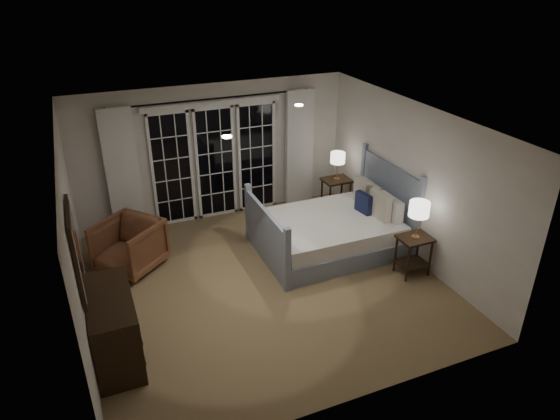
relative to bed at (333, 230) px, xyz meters
name	(u,v)px	position (x,y,z in m)	size (l,w,h in m)	color
floor	(265,282)	(-1.41, -0.50, -0.34)	(5.00, 5.00, 0.00)	#8E724C
ceiling	(262,121)	(-1.41, -0.50, 2.16)	(5.00, 5.00, 0.00)	white
wall_left	(74,242)	(-3.91, -0.50, 0.91)	(0.02, 5.00, 2.50)	beige
wall_right	(411,181)	(1.09, -0.50, 0.91)	(0.02, 5.00, 2.50)	beige
wall_back	(214,152)	(-1.41, 2.00, 0.91)	(5.00, 0.02, 2.50)	beige
wall_front	(354,310)	(-1.41, -3.00, 0.91)	(5.00, 0.02, 2.50)	beige
french_doors	(216,161)	(-1.41, 1.96, 0.75)	(2.50, 0.04, 2.20)	black
curtain_rod	(213,99)	(-1.41, 1.90, 1.91)	(0.03, 0.03, 3.50)	black
curtain_left	(123,173)	(-3.06, 1.88, 0.81)	(0.55, 0.10, 2.25)	white
curtain_right	(299,148)	(0.24, 1.88, 0.81)	(0.55, 0.10, 2.25)	white
downlight_a	(299,105)	(-0.61, 0.10, 2.15)	(0.12, 0.12, 0.01)	white
downlight_b	(227,137)	(-2.01, -0.90, 2.15)	(0.12, 0.12, 0.01)	white
bed	(333,230)	(0.00, 0.00, 0.00)	(2.31, 1.66, 1.35)	gray
nightstand_left	(414,250)	(0.78, -1.15, 0.08)	(0.49, 0.39, 0.64)	black
nightstand_right	(336,190)	(0.72, 1.23, 0.11)	(0.52, 0.41, 0.67)	black
lamp_left	(419,209)	(0.78, -1.15, 0.77)	(0.30, 0.30, 0.59)	tan
lamp_right	(338,158)	(0.72, 1.23, 0.75)	(0.27, 0.27, 0.53)	tan
armchair	(129,246)	(-3.21, 0.67, 0.07)	(0.87, 0.89, 0.81)	brown
dresser	(114,327)	(-3.64, -1.29, 0.10)	(0.53, 1.24, 0.88)	black
mirror	(76,252)	(-3.88, -1.29, 1.21)	(0.05, 0.85, 1.00)	black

